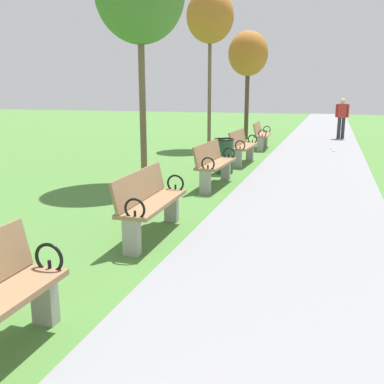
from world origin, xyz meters
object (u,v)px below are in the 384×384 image
Objects in this scene: park_bench_3 at (150,202)px; tree_5 at (248,54)px; trash_bin at (224,156)px; tree_4 at (210,17)px; pedestrian_walking at (342,116)px; park_bench_5 at (242,146)px; park_bench_6 at (261,135)px; park_bench_4 at (214,163)px.

tree_5 is (-1.05, 12.46, 2.84)m from park_bench_3.
tree_5 is 5.03× the size of trash_bin.
pedestrian_walking is (4.51, 3.95, -3.42)m from tree_4.
tree_5 is (0.82, 2.70, -1.02)m from tree_4.
park_bench_3 is at bearing -85.19° from tree_5.
pedestrian_walking is at bearing 72.47° from trash_bin.
park_bench_5 is at bearing -109.88° from pedestrian_walking.
park_bench_5 is 3.28m from park_bench_6.
tree_4 reaches higher than park_bench_4.
trash_bin is (-0.15, 1.50, -0.06)m from park_bench_4.
park_bench_3 is at bearing -79.17° from tree_4.
park_bench_3 and park_bench_6 have the same top height.
park_bench_6 is 4.83m from pedestrian_walking.
park_bench_5 is 7.78m from pedestrian_walking.
pedestrian_walking is at bearing 70.12° from park_bench_5.
park_bench_4 is (0.00, 3.38, 0.00)m from park_bench_3.
park_bench_6 is (0.00, 3.28, 0.00)m from park_bench_5.
park_bench_3 is at bearing -88.27° from trash_bin.
park_bench_3 is 6.40m from park_bench_5.
trash_bin is (-0.15, -1.53, -0.06)m from park_bench_5.
tree_4 reaches higher than park_bench_3.
tree_5 is at bearing 110.71° from park_bench_6.
tree_5 is 2.61× the size of pedestrian_walking.
park_bench_5 and park_bench_6 have the same top height.
tree_5 reaches higher than trash_bin.
park_bench_3 is 1.00× the size of park_bench_5.
park_bench_6 is at bearing 90.00° from park_bench_4.
park_bench_3 is 10.66m from tree_4.
park_bench_6 is 1.93× the size of trash_bin.
park_bench_4 is 3.02m from park_bench_5.
park_bench_4 is 1.50m from trash_bin.
pedestrian_walking is at bearing 56.70° from park_bench_6.
park_bench_5 is at bearing 90.00° from park_bench_4.
park_bench_4 is 7.68m from tree_4.
park_bench_3 and park_bench_4 have the same top height.
park_bench_4 is 9.57m from tree_5.
park_bench_4 is 0.31× the size of tree_4.
tree_5 is (-1.05, 9.08, 2.84)m from park_bench_4.
park_bench_4 is 1.92× the size of trash_bin.
park_bench_5 is 5.44m from tree_4.
park_bench_5 is at bearing -60.89° from tree_4.
park_bench_5 is 1.53m from trash_bin.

